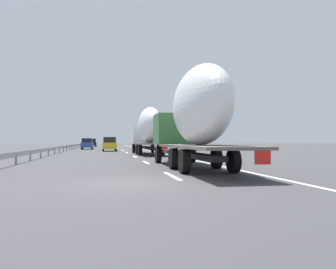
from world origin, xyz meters
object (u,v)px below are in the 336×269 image
(truck_trailing, at_px, (195,114))
(car_black_suv, at_px, (92,143))
(road_sign, at_px, (150,137))
(car_blue_sedan, at_px, (87,144))
(truck_lead, at_px, (148,129))
(car_yellow_coupe, at_px, (109,144))
(car_white_van, at_px, (108,142))

(truck_trailing, bearing_deg, car_black_suv, 6.26)
(road_sign, bearing_deg, car_blue_sedan, 85.72)
(car_blue_sedan, bearing_deg, road_sign, -94.28)
(truck_lead, height_order, truck_trailing, truck_trailing)
(truck_trailing, relative_size, car_yellow_coupe, 3.06)
(road_sign, bearing_deg, car_black_suv, 23.35)
(road_sign, bearing_deg, car_white_van, 8.61)
(truck_trailing, xyz_separation_m, road_sign, (41.53, -3.10, -0.63))
(car_yellow_coupe, height_order, car_white_van, car_white_van)
(truck_lead, height_order, car_yellow_coupe, truck_lead)
(truck_trailing, relative_size, car_blue_sedan, 2.96)
(car_white_van, height_order, car_blue_sedan, car_white_van)
(truck_trailing, xyz_separation_m, car_blue_sedan, (42.30, 7.22, -1.81))
(truck_trailing, distance_m, car_yellow_coupe, 31.57)
(truck_trailing, bearing_deg, car_yellow_coupe, 6.82)
(car_black_suv, height_order, road_sign, road_sign)
(truck_lead, distance_m, car_black_suv, 47.28)
(car_yellow_coupe, height_order, car_blue_sedan, car_yellow_coupe)
(car_blue_sedan, distance_m, road_sign, 10.41)
(truck_lead, distance_m, truck_trailing, 18.61)
(truck_lead, relative_size, car_white_van, 2.99)
(car_black_suv, xyz_separation_m, car_blue_sedan, (-23.01, 0.05, -0.03))
(truck_lead, bearing_deg, road_sign, -7.70)
(truck_lead, height_order, road_sign, truck_lead)
(truck_trailing, bearing_deg, road_sign, -4.27)
(truck_trailing, distance_m, road_sign, 41.65)
(truck_trailing, height_order, road_sign, truck_trailing)
(truck_lead, bearing_deg, truck_trailing, 180.00)
(car_white_van, xyz_separation_m, car_black_suv, (-19.25, 3.75, -0.00))
(car_yellow_coupe, bearing_deg, truck_trailing, -173.18)
(truck_lead, xyz_separation_m, car_yellow_coupe, (12.69, 3.74, -1.69))
(truck_lead, relative_size, truck_trailing, 0.96)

